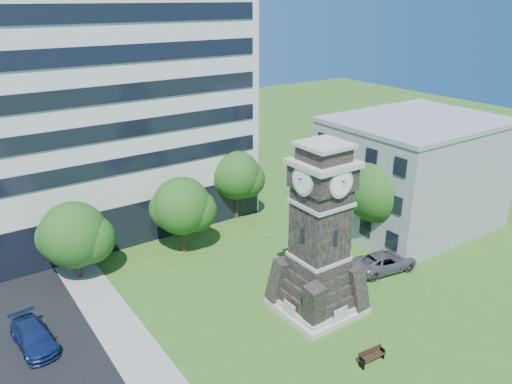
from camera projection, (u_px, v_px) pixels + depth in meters
ground at (301, 337)px, 32.56m from camera, size 160.00×160.00×0.00m
sidewalk at (134, 350)px, 31.36m from camera, size 3.00×70.00×0.06m
clock_tower at (319, 242)px, 33.75m from camera, size 5.40×5.40×12.22m
office_tall at (99, 73)px, 45.45m from camera, size 26.20×15.11×28.60m
office_low at (412, 172)px, 47.34m from camera, size 15.20×12.20×10.40m
car_street_north at (33, 337)px, 31.53m from camera, size 2.39×5.00×1.41m
car_east_lot at (385, 261)px, 40.36m from camera, size 5.83×3.44×1.52m
park_bench at (371, 355)px, 30.19m from camera, size 1.83×0.49×0.94m
tree_nw at (75, 236)px, 38.25m from camera, size 5.68×5.16×6.34m
tree_nc at (183, 208)px, 42.03m from camera, size 5.42×4.93×6.81m
tree_ne at (236, 177)px, 48.66m from camera, size 5.32×4.84×6.98m
tree_east at (379, 193)px, 42.64m from camera, size 6.18×5.62×8.15m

